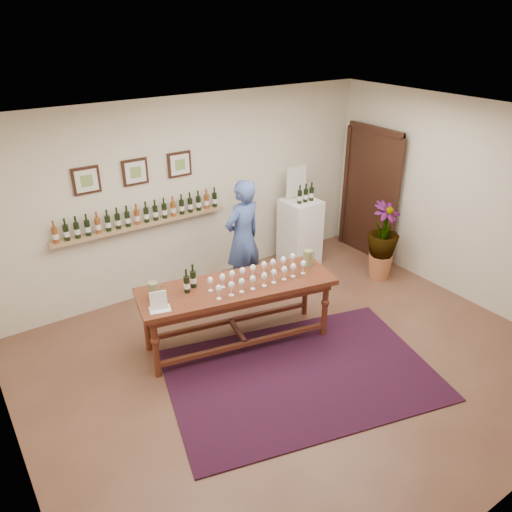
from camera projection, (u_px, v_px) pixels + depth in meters
ground at (293, 362)px, 6.00m from camera, size 6.00×6.00×0.00m
room_shell at (328, 198)px, 7.95m from camera, size 6.00×6.00×6.00m
rug at (301, 374)px, 5.79m from camera, size 3.41×2.69×0.02m
tasting_table at (237, 293)px, 6.06m from camera, size 2.49×1.24×0.85m
table_glasses at (258, 275)px, 6.01m from camera, size 1.37×0.38×0.19m
table_bottles at (190, 279)px, 5.82m from camera, size 0.28×0.17×0.29m
pitcher_left at (154, 291)px, 5.65m from camera, size 0.15×0.15×0.21m
pitcher_right at (308, 258)px, 6.39m from camera, size 0.16×0.16×0.22m
menu_card at (158, 300)px, 5.46m from camera, size 0.27×0.22×0.21m
display_pedestal at (300, 232)px, 8.16m from camera, size 0.55×0.55×1.09m
pedestal_bottles at (306, 193)px, 7.79m from camera, size 0.30×0.09×0.30m
info_sign at (296, 182)px, 7.93m from camera, size 0.39×0.03×0.54m
potted_plant at (383, 241)px, 7.63m from camera, size 0.64×0.64×1.08m
person at (243, 238)px, 7.13m from camera, size 0.70×0.53×1.74m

